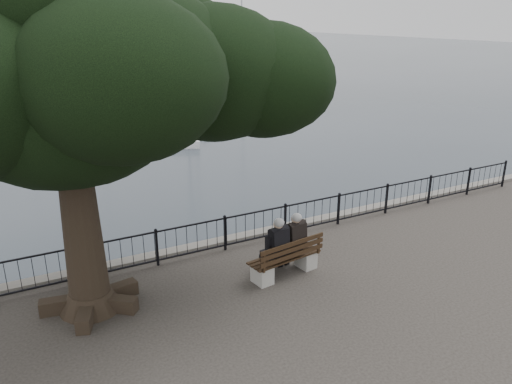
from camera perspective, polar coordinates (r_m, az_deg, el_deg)
harbor at (r=15.51m, az=-0.87°, el=-6.78°), size 260.00×260.00×1.20m
railing at (r=14.66m, az=0.00°, el=-3.84°), size 22.06×0.06×1.00m
bench at (r=13.00m, az=3.44°, el=-8.02°), size 2.07×0.87×1.06m
person_left at (r=12.73m, az=2.14°, el=-6.58°), size 0.53×0.88×1.68m
person_right at (r=13.06m, az=4.11°, el=-5.92°), size 0.53×0.88×1.68m
tree at (r=10.97m, az=-17.36°, el=13.23°), size 9.93×6.93×8.11m
lion_monument at (r=60.10m, az=-20.52°, el=13.52°), size 6.21×6.21×9.11m
sailboat_b at (r=31.11m, az=-22.14°, el=5.01°), size 1.97×6.16×11.82m
sailboat_c at (r=34.40m, az=-6.94°, el=7.55°), size 1.79×5.03×9.75m
sailboat_d at (r=39.71m, az=-1.74°, el=9.26°), size 2.00×5.52×9.48m
sailboat_f at (r=43.59m, az=-17.60°, el=9.33°), size 2.42×5.67×10.69m
sailboat_g at (r=47.30m, az=-7.94°, el=10.81°), size 3.41×6.28×12.20m
sailboat_h at (r=51.18m, az=-25.35°, el=9.81°), size 1.52×5.02×11.06m
sailboat_j at (r=32.38m, az=-7.97°, el=6.82°), size 3.82×6.30×12.44m
far_shore at (r=94.44m, az=-8.64°, el=17.30°), size 30.00×8.60×9.18m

